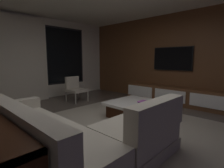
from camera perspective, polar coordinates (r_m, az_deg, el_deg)
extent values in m
plane|color=#564C44|center=(3.36, -0.48, -15.29)|extent=(9.20, 9.20, 0.00)
cube|color=silver|center=(6.22, -25.60, 7.44)|extent=(6.60, 0.12, 2.70)
cube|color=black|center=(6.74, -14.95, 8.80)|extent=(1.52, 0.02, 2.02)
cube|color=black|center=(6.73, -14.89, 8.80)|extent=(1.40, 0.03, 1.90)
cube|color=beige|center=(5.88, -29.99, 6.68)|extent=(2.10, 0.12, 2.60)
cube|color=brown|center=(5.69, 21.78, 7.67)|extent=(0.12, 7.80, 2.70)
cube|color=gray|center=(3.54, 4.80, -13.97)|extent=(3.20, 3.80, 0.01)
cube|color=#A49C8C|center=(2.72, -21.39, -19.70)|extent=(0.90, 2.50, 0.18)
cube|color=beige|center=(2.63, -21.64, -15.64)|extent=(0.86, 2.42, 0.24)
cube|color=beige|center=(2.41, -29.73, -10.22)|extent=(0.20, 2.50, 0.40)
cube|color=beige|center=(3.60, -29.52, -6.21)|extent=(0.90, 0.20, 0.18)
cube|color=#A49C8C|center=(2.71, 7.23, -19.32)|extent=(1.10, 0.90, 0.18)
cube|color=beige|center=(2.62, 7.32, -15.23)|extent=(1.07, 0.86, 0.24)
cube|color=beige|center=(2.33, 14.50, -10.01)|extent=(1.10, 0.20, 0.40)
cube|color=beige|center=(2.96, -30.51, -7.79)|extent=(0.10, 0.36, 0.36)
cube|color=#B2A893|center=(2.19, -24.27, -12.79)|extent=(0.10, 0.36, 0.36)
cube|color=#34190B|center=(4.12, 8.03, -8.71)|extent=(1.00, 1.00, 0.30)
cube|color=white|center=(4.07, 8.08, -6.28)|extent=(1.16, 1.16, 0.06)
cube|color=#7E5692|center=(3.96, 10.25, -6.04)|extent=(0.22, 0.16, 0.03)
cube|color=#954298|center=(3.95, 10.07, -5.64)|extent=(0.22, 0.16, 0.02)
cylinder|color=#B2ADA0|center=(5.65, -7.82, -3.79)|extent=(0.04, 0.04, 0.36)
cylinder|color=#B2ADA0|center=(5.36, -11.75, -4.53)|extent=(0.04, 0.04, 0.36)
cylinder|color=#B2ADA0|center=(6.03, -10.90, -3.10)|extent=(0.04, 0.04, 0.36)
cylinder|color=#B2ADA0|center=(5.76, -14.71, -3.75)|extent=(0.04, 0.04, 0.36)
cube|color=beige|center=(5.66, -11.35, -1.99)|extent=(0.56, 0.58, 0.08)
cube|color=beige|center=(5.82, -12.83, 0.53)|extent=(0.49, 0.10, 0.38)
cube|color=brown|center=(5.58, 19.16, -3.47)|extent=(0.44, 3.10, 0.52)
cube|color=white|center=(5.02, 28.96, -5.00)|extent=(0.02, 0.93, 0.33)
cube|color=white|center=(5.37, 18.13, -3.59)|extent=(0.02, 0.93, 0.33)
cube|color=white|center=(5.88, 8.93, -2.28)|extent=(0.02, 0.93, 0.33)
cube|color=black|center=(5.28, 27.34, -6.13)|extent=(0.33, 0.68, 0.19)
cube|color=purple|center=(5.22, 30.08, -6.60)|extent=(0.03, 0.04, 0.17)
cube|color=#A38ECE|center=(5.25, 28.97, -6.58)|extent=(0.03, 0.04, 0.15)
cube|color=#AC505E|center=(5.27, 27.88, -6.25)|extent=(0.03, 0.04, 0.18)
cube|color=#8D78C0|center=(5.30, 26.79, -6.21)|extent=(0.03, 0.04, 0.16)
cube|color=#C0A6D4|center=(5.33, 25.72, -6.04)|extent=(0.03, 0.04, 0.17)
cube|color=beige|center=(5.36, 24.66, -5.91)|extent=(0.03, 0.04, 0.16)
cube|color=black|center=(5.69, 19.03, 7.81)|extent=(0.04, 1.22, 0.70)
cube|color=black|center=(5.69, 19.01, 7.81)|extent=(0.05, 1.18, 0.66)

